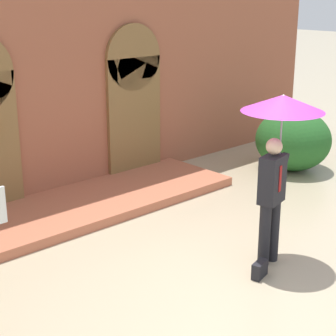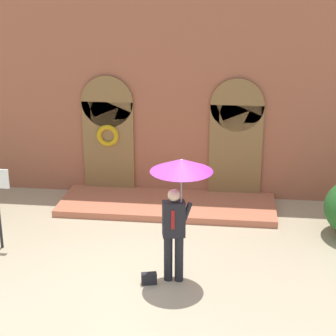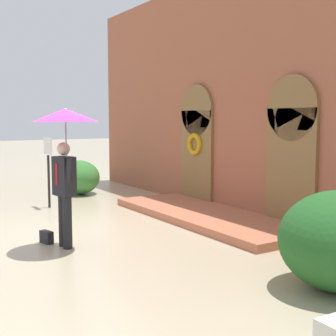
% 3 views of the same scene
% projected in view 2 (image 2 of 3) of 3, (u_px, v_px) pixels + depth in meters
% --- Properties ---
extents(ground_plane, '(80.00, 80.00, 0.00)m').
position_uv_depth(ground_plane, '(148.00, 269.00, 10.78)').
color(ground_plane, tan).
extents(building_facade, '(14.00, 2.30, 5.60)m').
position_uv_depth(building_facade, '(172.00, 90.00, 13.82)').
color(building_facade, '#9E563D').
rests_on(building_facade, ground).
extents(person_with_umbrella, '(1.10, 1.10, 2.36)m').
position_uv_depth(person_with_umbrella, '(179.00, 183.00, 9.77)').
color(person_with_umbrella, black).
rests_on(person_with_umbrella, ground).
extents(handbag, '(0.30, 0.19, 0.22)m').
position_uv_depth(handbag, '(149.00, 279.00, 10.23)').
color(handbag, black).
rests_on(handbag, ground).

